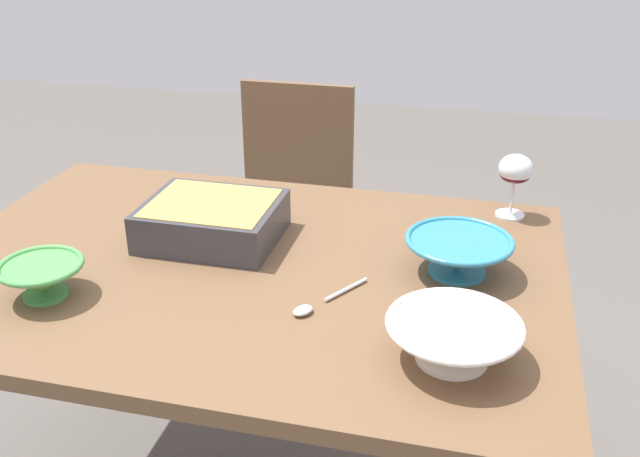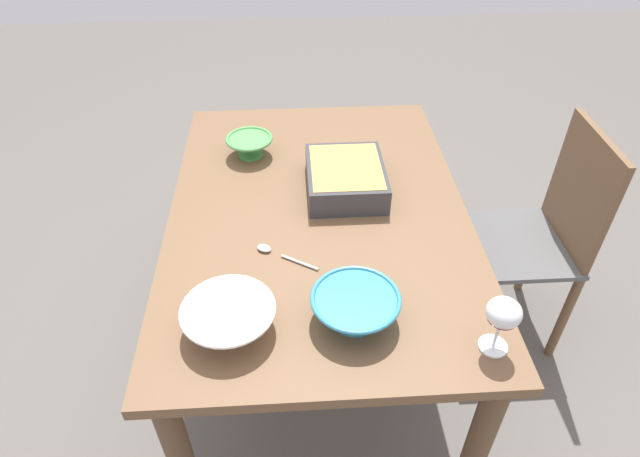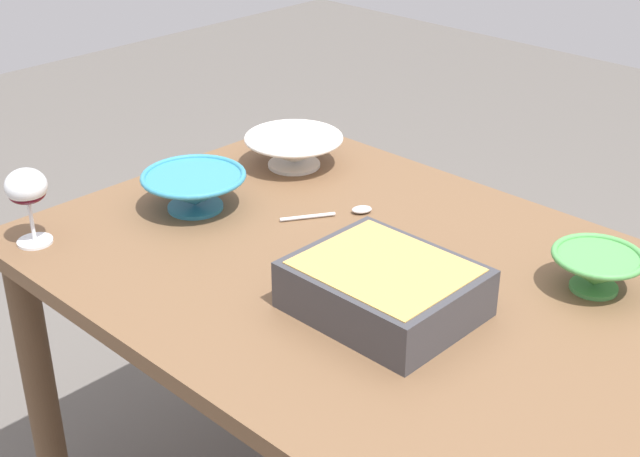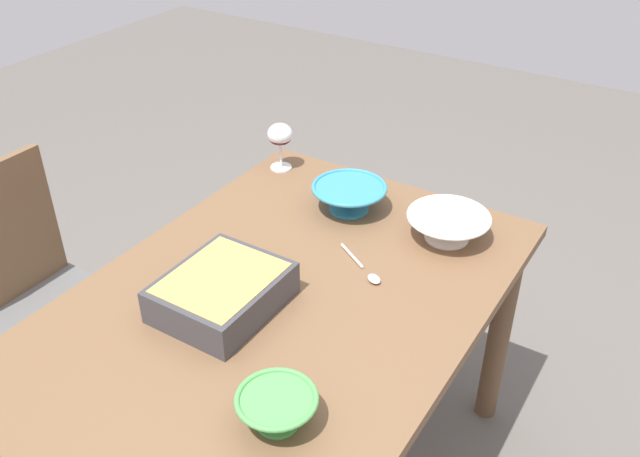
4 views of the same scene
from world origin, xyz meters
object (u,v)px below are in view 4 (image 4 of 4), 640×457
at_px(wine_glass, 280,137).
at_px(serving_spoon, 367,272).
at_px(casserole_dish, 222,290).
at_px(small_bowl, 277,408).
at_px(mixing_bowl, 349,196).
at_px(dining_table, 282,329).
at_px(chair, 38,296).
at_px(serving_bowl, 448,225).

distance_m(wine_glass, serving_spoon, 0.65).
relative_size(casserole_dish, serving_spoon, 1.67).
bearing_deg(wine_glass, serving_spoon, -124.49).
bearing_deg(casserole_dish, wine_glass, 23.70).
bearing_deg(small_bowl, mixing_bowl, 20.34).
relative_size(dining_table, serving_spoon, 7.58).
relative_size(wine_glass, mixing_bowl, 0.71).
height_order(chair, mixing_bowl, chair).
distance_m(dining_table, small_bowl, 0.43).
bearing_deg(serving_bowl, small_bowl, 178.59).
relative_size(dining_table, small_bowl, 8.16).
bearing_deg(mixing_bowl, wine_glass, 71.58).
xyz_separation_m(small_bowl, serving_spoon, (0.54, 0.09, -0.04)).
height_order(dining_table, serving_bowl, serving_bowl).
distance_m(dining_table, chair, 0.86).
relative_size(chair, small_bowl, 5.43).
xyz_separation_m(dining_table, chair, (-0.14, 0.84, -0.15)).
bearing_deg(mixing_bowl, serving_spoon, -141.32).
bearing_deg(dining_table, wine_glass, 34.69).
bearing_deg(dining_table, small_bowl, -145.80).
bearing_deg(casserole_dish, serving_bowl, -30.90).
bearing_deg(wine_glass, mixing_bowl, -108.42).
bearing_deg(serving_spoon, mixing_bowl, 38.68).
relative_size(casserole_dish, mixing_bowl, 1.34).
bearing_deg(wine_glass, casserole_dish, -156.30).
height_order(wine_glass, casserole_dish, wine_glass).
height_order(wine_glass, serving_spoon, wine_glass).
xyz_separation_m(casserole_dish, serving_spoon, (0.31, -0.24, -0.04)).
bearing_deg(chair, serving_spoon, -70.87).
distance_m(dining_table, wine_glass, 0.72).
height_order(dining_table, small_bowl, small_bowl).
bearing_deg(dining_table, serving_spoon, -34.92).
xyz_separation_m(dining_table, serving_bowl, (0.47, -0.25, 0.15)).
bearing_deg(small_bowl, wine_glass, 34.51).
bearing_deg(casserole_dish, small_bowl, -125.28).
height_order(dining_table, casserole_dish, casserole_dish).
bearing_deg(small_bowl, dining_table, 34.20).
distance_m(chair, serving_spoon, 1.07).
xyz_separation_m(chair, serving_bowl, (0.61, -1.09, 0.31)).
bearing_deg(small_bowl, serving_bowl, -1.41).
bearing_deg(small_bowl, chair, 79.48).
relative_size(mixing_bowl, serving_bowl, 0.96).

